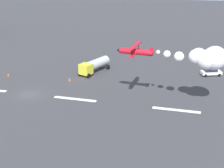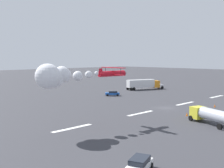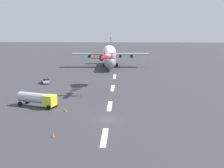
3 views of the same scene
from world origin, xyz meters
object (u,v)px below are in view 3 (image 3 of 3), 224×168
at_px(cargo_transport_plane, 110,59).
at_px(airport_staff_sedan, 46,81).
at_px(traffic_cone_near, 53,135).
at_px(traffic_cone_far, 65,110).
at_px(stunt_biplane_red, 109,53).
at_px(fuel_tanker_truck, 37,99).

distance_m(cargo_transport_plane, airport_staff_sedan, 37.22).
bearing_deg(traffic_cone_near, traffic_cone_far, 2.57).
xyz_separation_m(airport_staff_sedan, traffic_cone_near, (-42.25, -11.69, -0.44)).
bearing_deg(stunt_biplane_red, traffic_cone_far, 164.07).
relative_size(traffic_cone_near, traffic_cone_far, 1.00).
bearing_deg(airport_staff_sedan, traffic_cone_near, -164.53).
bearing_deg(traffic_cone_far, stunt_biplane_red, -15.93).
xyz_separation_m(cargo_transport_plane, traffic_cone_far, (-61.20, 6.31, -3.06)).
distance_m(fuel_tanker_truck, airport_staff_sedan, 25.47).
xyz_separation_m(fuel_tanker_truck, traffic_cone_far, (-3.36, -6.47, -1.36)).
relative_size(fuel_tanker_truck, airport_staff_sedan, 1.86).
relative_size(fuel_tanker_truck, traffic_cone_far, 11.65).
height_order(fuel_tanker_truck, airport_staff_sedan, fuel_tanker_truck).
height_order(cargo_transport_plane, traffic_cone_near, cargo_transport_plane).
distance_m(stunt_biplane_red, fuel_tanker_truck, 27.37).
distance_m(traffic_cone_near, traffic_cone_far, 13.87).
height_order(airport_staff_sedan, traffic_cone_near, airport_staff_sedan).
bearing_deg(cargo_transport_plane, airport_staff_sedan, 152.09).
distance_m(airport_staff_sedan, traffic_cone_far, 30.48).
distance_m(cargo_transport_plane, traffic_cone_near, 75.33).
bearing_deg(traffic_cone_far, traffic_cone_near, -177.43).
bearing_deg(stunt_biplane_red, fuel_tanker_truck, 148.35).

